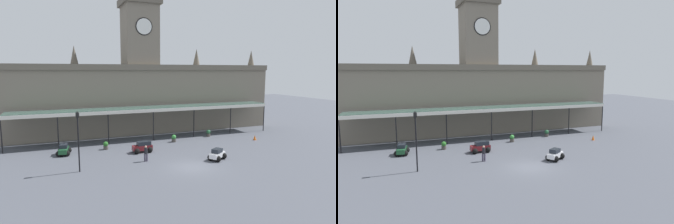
# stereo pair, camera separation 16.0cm
# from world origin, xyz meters

# --- Properties ---
(ground_plane) EXTENTS (140.00, 140.00, 0.00)m
(ground_plane) POSITION_xyz_m (0.00, 0.00, 0.00)
(ground_plane) COLOR #474A53
(station_building) EXTENTS (41.90, 5.87, 19.70)m
(station_building) POSITION_xyz_m (0.00, 18.43, 6.01)
(station_building) COLOR slate
(station_building) RESTS_ON ground
(entrance_canopy) EXTENTS (36.18, 3.26, 4.35)m
(entrance_canopy) POSITION_xyz_m (-0.00, 13.27, 4.19)
(entrance_canopy) COLOR #38564C
(entrance_canopy) RESTS_ON ground
(car_green_sedan) EXTENTS (1.73, 2.17, 1.19)m
(car_green_sedan) POSITION_xyz_m (-11.50, 8.96, 0.50)
(car_green_sedan) COLOR #1E512D
(car_green_sedan) RESTS_ON ground
(car_white_sedan) EXTENTS (2.25, 2.12, 1.19)m
(car_white_sedan) POSITION_xyz_m (3.60, 1.29, 0.50)
(car_white_sedan) COLOR silver
(car_white_sedan) RESTS_ON ground
(car_maroon_estate) EXTENTS (2.30, 1.63, 1.27)m
(car_maroon_estate) POSITION_xyz_m (-2.99, 6.83, 0.56)
(car_maroon_estate) COLOR maroon
(car_maroon_estate) RESTS_ON ground
(pedestrian_near_entrance) EXTENTS (0.39, 0.34, 1.67)m
(pedestrian_near_entrance) POSITION_xyz_m (-3.61, 3.37, 0.91)
(pedestrian_near_entrance) COLOR #3F384C
(pedestrian_near_entrance) RESTS_ON ground
(victorian_lamppost) EXTENTS (0.30, 0.30, 5.69)m
(victorian_lamppost) POSITION_xyz_m (-10.27, 2.51, 3.48)
(victorian_lamppost) COLOR black
(victorian_lamppost) RESTS_ON ground
(traffic_cone) EXTENTS (0.40, 0.40, 0.66)m
(traffic_cone) POSITION_xyz_m (12.87, 7.27, 0.33)
(traffic_cone) COLOR orange
(traffic_cone) RESTS_ON ground
(planter_near_kerb) EXTENTS (0.60, 0.60, 0.96)m
(planter_near_kerb) POSITION_xyz_m (-6.77, 9.54, 0.49)
(planter_near_kerb) COLOR #47423D
(planter_near_kerb) RESTS_ON ground
(planter_by_canopy) EXTENTS (0.60, 0.60, 0.96)m
(planter_by_canopy) POSITION_xyz_m (8.03, 11.42, 0.49)
(planter_by_canopy) COLOR #47423D
(planter_by_canopy) RESTS_ON ground
(planter_forecourt_centre) EXTENTS (0.60, 0.60, 0.96)m
(planter_forecourt_centre) POSITION_xyz_m (2.22, 10.16, 0.49)
(planter_forecourt_centre) COLOR #47423D
(planter_forecourt_centre) RESTS_ON ground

